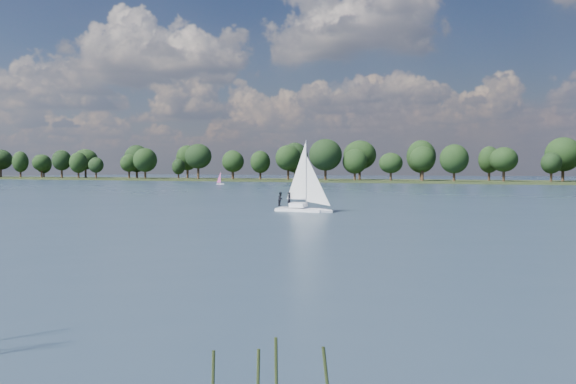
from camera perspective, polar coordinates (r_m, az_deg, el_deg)
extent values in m
plane|color=#233342|center=(121.88, 11.89, -0.23)|extent=(700.00, 700.00, 0.00)
cube|color=black|center=(231.86, 19.04, 0.75)|extent=(660.00, 40.00, 1.50)
cube|color=white|center=(71.56, 1.24, -1.76)|extent=(6.50, 2.40, 0.75)
cube|color=white|center=(71.52, 1.24, -1.16)|extent=(1.97, 1.30, 0.47)
cylinder|color=silver|center=(71.41, 1.24, 1.65)|extent=(0.11, 0.11, 7.48)
imported|color=black|center=(72.54, 0.11, -0.63)|extent=(0.40, 0.60, 1.61)
imported|color=black|center=(72.52, -0.66, -0.63)|extent=(0.68, 0.84, 1.61)
cube|color=white|center=(203.04, -6.00, 0.69)|extent=(2.75, 1.45, 0.42)
cylinder|color=silver|center=(203.00, -6.00, 1.28)|extent=(0.07, 0.07, 3.74)
cube|color=#545759|center=(285.99, -14.59, 1.02)|extent=(4.22, 2.50, 0.50)
cylinder|color=#283316|center=(12.86, 1.68, -16.51)|extent=(3.20, 3.20, 1.39)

